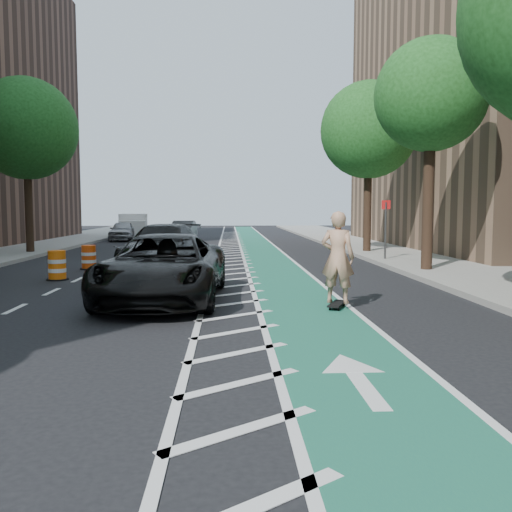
{
  "coord_description": "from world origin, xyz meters",
  "views": [
    {
      "loc": [
        1.39,
        -9.26,
        2.14
      ],
      "look_at": [
        1.97,
        2.63,
        1.1
      ],
      "focal_mm": 38.0,
      "sensor_mm": 36.0,
      "label": 1
    }
  ],
  "objects": [
    {
      "name": "car_silver",
      "position": [
        -5.76,
        27.5,
        0.66
      ],
      "size": [
        1.75,
        3.97,
        1.33
      ],
      "primitive_type": "imported",
      "rotation": [
        0.0,
        0.0,
        0.05
      ],
      "color": "#A0A2A6",
      "rests_on": "ground"
    },
    {
      "name": "car_grey",
      "position": [
        -1.74,
        27.64,
        0.66
      ],
      "size": [
        1.69,
        4.12,
        1.33
      ],
      "primitive_type": "imported",
      "rotation": [
        0.0,
        0.0,
        -0.07
      ],
      "color": "#505155",
      "rests_on": "ground"
    },
    {
      "name": "buffer_strip",
      "position": [
        1.5,
        10.0,
        0.01
      ],
      "size": [
        1.4,
        90.0,
        0.01
      ],
      "primitive_type": "cube",
      "color": "silver",
      "rests_on": "ground"
    },
    {
      "name": "ground",
      "position": [
        0.0,
        0.0,
        0.0
      ],
      "size": [
        120.0,
        120.0,
        0.0
      ],
      "primitive_type": "plane",
      "color": "black",
      "rests_on": "ground"
    },
    {
      "name": "sign_post",
      "position": [
        7.6,
        12.0,
        1.35
      ],
      "size": [
        0.35,
        0.08,
        2.47
      ],
      "color": "#4C4C4C",
      "rests_on": "ground"
    },
    {
      "name": "bike_lane",
      "position": [
        3.0,
        10.0,
        0.01
      ],
      "size": [
        2.0,
        90.0,
        0.01
      ],
      "primitive_type": "cube",
      "color": "#19574D",
      "rests_on": "ground"
    },
    {
      "name": "barrel_c",
      "position": [
        -2.4,
        19.0,
        0.42
      ],
      "size": [
        0.66,
        0.66,
        0.9
      ],
      "color": "#E0610B",
      "rests_on": "ground"
    },
    {
      "name": "curb_right",
      "position": [
        7.05,
        10.0,
        0.08
      ],
      "size": [
        0.12,
        90.0,
        0.16
      ],
      "primitive_type": "cube",
      "color": "gray",
      "rests_on": "ground"
    },
    {
      "name": "sidewalk_right",
      "position": [
        9.5,
        10.0,
        0.07
      ],
      "size": [
        5.0,
        90.0,
        0.15
      ],
      "primitive_type": "cube",
      "color": "gray",
      "rests_on": "ground"
    },
    {
      "name": "skateboarder",
      "position": [
        3.7,
        2.16,
        1.11
      ],
      "size": [
        0.85,
        0.72,
        1.98
      ],
      "primitive_type": "imported",
      "rotation": [
        0.0,
        0.0,
        2.74
      ],
      "color": "tan",
      "rests_on": "skateboard"
    },
    {
      "name": "tree_l_d",
      "position": [
        -7.9,
        16.0,
        5.77
      ],
      "size": [
        4.2,
        4.2,
        7.9
      ],
      "color": "#382619",
      "rests_on": "ground"
    },
    {
      "name": "suv_near",
      "position": [
        -0.13,
        3.32,
        0.78
      ],
      "size": [
        2.84,
        5.7,
        1.55
      ],
      "primitive_type": "imported",
      "rotation": [
        0.0,
        0.0,
        -0.05
      ],
      "color": "black",
      "rests_on": "ground"
    },
    {
      "name": "barrel_a",
      "position": [
        -3.8,
        7.2,
        0.42
      ],
      "size": [
        0.65,
        0.65,
        0.89
      ],
      "color": "orange",
      "rests_on": "ground"
    },
    {
      "name": "barrel_b",
      "position": [
        -3.6,
        10.11,
        0.4
      ],
      "size": [
        0.63,
        0.63,
        0.85
      ],
      "color": "#E9490C",
      "rests_on": "ground"
    },
    {
      "name": "skateboard",
      "position": [
        3.7,
        2.16,
        0.1
      ],
      "size": [
        0.58,
        0.92,
        0.12
      ],
      "rotation": [
        0.0,
        0.0,
        -0.4
      ],
      "color": "black",
      "rests_on": "ground"
    },
    {
      "name": "suv_far",
      "position": [
        -1.01,
        10.34,
        0.79
      ],
      "size": [
        2.87,
        5.69,
        1.59
      ],
      "primitive_type": "imported",
      "rotation": [
        0.0,
        0.0,
        -0.12
      ],
      "color": "black",
      "rests_on": "ground"
    },
    {
      "name": "tree_r_c",
      "position": [
        7.9,
        8.0,
        5.77
      ],
      "size": [
        4.2,
        4.2,
        7.9
      ],
      "color": "#382619",
      "rests_on": "ground"
    },
    {
      "name": "tree_r_d",
      "position": [
        7.9,
        16.0,
        5.77
      ],
      "size": [
        4.2,
        4.2,
        7.9
      ],
      "color": "#382619",
      "rests_on": "ground"
    },
    {
      "name": "box_truck",
      "position": [
        -5.52,
        30.07,
        0.82
      ],
      "size": [
        2.43,
        4.47,
        1.77
      ],
      "rotation": [
        0.0,
        0.0,
        0.13
      ],
      "color": "white",
      "rests_on": "ground"
    }
  ]
}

